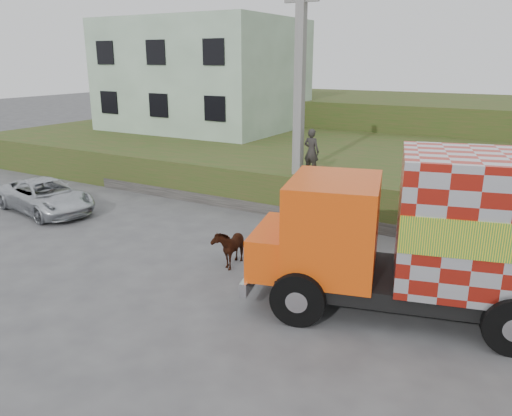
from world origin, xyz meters
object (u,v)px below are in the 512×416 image
Objects in this scene: cargo_truck at (465,237)px; utility_pole at (299,100)px; suv at (45,196)px; pedestrian at (311,151)px; cow at (230,246)px.

utility_pole is at bearing 126.67° from cargo_truck.
utility_pole is 9.80m from suv.
pedestrian is at bearing 123.33° from cargo_truck.
cow is at bearing 165.65° from cargo_truck.
cow is 0.80× the size of pedestrian.
pedestrian is (0.39, 0.28, -1.78)m from utility_pole.
cargo_truck is at bearing -82.74° from suv.
cow is (-5.84, -0.02, -1.32)m from cargo_truck.
suv is (-14.32, 0.70, -1.26)m from cargo_truck.
suv is (-8.09, -4.31, -3.48)m from utility_pole.
pedestrian reaches higher than suv.
utility_pole reaches higher than suv.
cargo_truck reaches higher than cow.
cargo_truck is 5.99m from cow.
cargo_truck is at bearing -38.81° from utility_pole.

